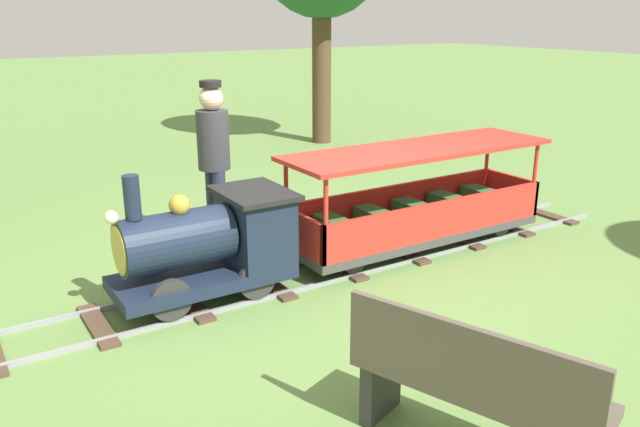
% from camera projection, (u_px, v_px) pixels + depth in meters
% --- Properties ---
extents(ground_plane, '(60.00, 60.00, 0.00)m').
position_uv_depth(ground_plane, '(335.00, 269.00, 5.76)').
color(ground_plane, '#608442').
extents(track, '(0.75, 6.40, 0.04)m').
position_uv_depth(track, '(339.00, 266.00, 5.77)').
color(track, gray).
rests_on(track, ground_plane).
extents(locomotive, '(0.71, 1.45, 1.07)m').
position_uv_depth(locomotive, '(212.00, 242.00, 5.02)').
color(locomotive, '#192338').
rests_on(locomotive, ground_plane).
extents(passenger_car, '(0.81, 2.70, 0.97)m').
position_uv_depth(passenger_car, '(417.00, 208.00, 6.11)').
color(passenger_car, '#3F3F3F').
rests_on(passenger_car, ground_plane).
extents(conductor_person, '(0.30, 0.30, 1.62)m').
position_uv_depth(conductor_person, '(214.00, 153.00, 5.96)').
color(conductor_person, '#282D47').
rests_on(conductor_person, ground_plane).
extents(park_bench, '(1.36, 0.83, 0.82)m').
position_uv_depth(park_bench, '(473.00, 389.00, 3.20)').
color(park_bench, brown).
rests_on(park_bench, ground_plane).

